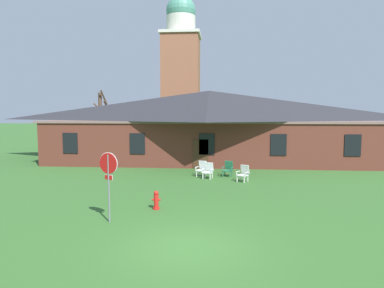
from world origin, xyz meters
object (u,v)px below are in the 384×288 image
(stop_sign, at_px, (108,173))
(lawn_chair_left_end, at_px, (228,168))
(lawn_chair_by_porch, at_px, (202,168))
(lawn_chair_near_door, at_px, (208,170))
(lawn_chair_middle, at_px, (243,173))
(fire_hydrant, at_px, (156,200))

(stop_sign, relative_size, lawn_chair_left_end, 2.72)
(lawn_chair_by_porch, bearing_deg, lawn_chair_left_end, 2.41)
(stop_sign, bearing_deg, lawn_chair_near_door, 68.94)
(lawn_chair_by_porch, distance_m, lawn_chair_middle, 2.91)
(lawn_chair_left_end, bearing_deg, lawn_chair_middle, -60.80)
(lawn_chair_near_door, distance_m, fire_hydrant, 7.12)
(stop_sign, height_order, lawn_chair_left_end, stop_sign)
(lawn_chair_near_door, height_order, lawn_chair_left_end, same)
(lawn_chair_near_door, bearing_deg, lawn_chair_by_porch, 121.15)
(stop_sign, xyz_separation_m, fire_hydrant, (1.41, 1.81, -1.47))
(lawn_chair_near_door, bearing_deg, lawn_chair_middle, -20.41)
(lawn_chair_by_porch, relative_size, lawn_chair_left_end, 1.00)
(lawn_chair_middle, height_order, fire_hydrant, lawn_chair_middle)
(stop_sign, height_order, fire_hydrant, stop_sign)
(lawn_chair_near_door, height_order, lawn_chair_middle, same)
(stop_sign, bearing_deg, fire_hydrant, 52.04)
(lawn_chair_by_porch, bearing_deg, fire_hydrant, -101.22)
(lawn_chair_by_porch, distance_m, lawn_chair_near_door, 0.82)
(lawn_chair_by_porch, bearing_deg, lawn_chair_middle, -30.56)
(lawn_chair_by_porch, height_order, lawn_chair_near_door, same)
(stop_sign, distance_m, lawn_chair_left_end, 10.56)
(lawn_chair_left_end, distance_m, fire_hydrant, 8.25)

